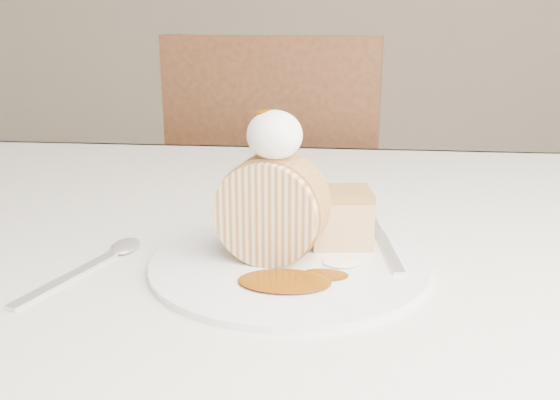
# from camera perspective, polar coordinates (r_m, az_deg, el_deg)

# --- Properties ---
(table) EXTENTS (1.40, 0.90, 0.75)m
(table) POSITION_cam_1_polar(r_m,az_deg,el_deg) (0.76, 2.95, -8.80)
(table) COLOR silver
(table) RESTS_ON ground
(chair_far) EXTENTS (0.51, 0.51, 0.95)m
(chair_far) POSITION_cam_1_polar(r_m,az_deg,el_deg) (1.45, 0.16, -1.35)
(chair_far) COLOR brown
(chair_far) RESTS_ON ground
(plate) EXTENTS (0.31, 0.31, 0.01)m
(plate) POSITION_cam_1_polar(r_m,az_deg,el_deg) (0.61, 0.84, -5.85)
(plate) COLOR white
(plate) RESTS_ON table
(roulade_slice) EXTENTS (0.11, 0.07, 0.10)m
(roulade_slice) POSITION_cam_1_polar(r_m,az_deg,el_deg) (0.60, -0.76, -0.84)
(roulade_slice) COLOR beige
(roulade_slice) RESTS_ON plate
(cake_chunk) EXTENTS (0.07, 0.06, 0.05)m
(cake_chunk) POSITION_cam_1_polar(r_m,az_deg,el_deg) (0.65, 5.59, -1.89)
(cake_chunk) COLOR #BF7F48
(cake_chunk) RESTS_ON plate
(whipped_cream) EXTENTS (0.05, 0.05, 0.05)m
(whipped_cream) POSITION_cam_1_polar(r_m,az_deg,el_deg) (0.58, -0.50, 5.96)
(whipped_cream) COLOR white
(whipped_cream) RESTS_ON roulade_slice
(caramel_drizzle) EXTENTS (0.03, 0.02, 0.01)m
(caramel_drizzle) POSITION_cam_1_polar(r_m,az_deg,el_deg) (0.58, -1.15, 8.57)
(caramel_drizzle) COLOR #663004
(caramel_drizzle) RESTS_ON whipped_cream
(caramel_pool) EXTENTS (0.09, 0.07, 0.00)m
(caramel_pool) POSITION_cam_1_polar(r_m,az_deg,el_deg) (0.56, 0.41, -7.41)
(caramel_pool) COLOR #663004
(caramel_pool) RESTS_ON plate
(fork) EXTENTS (0.04, 0.16, 0.00)m
(fork) POSITION_cam_1_polar(r_m,az_deg,el_deg) (0.64, 9.89, -4.61)
(fork) COLOR silver
(fork) RESTS_ON plate
(spoon) EXTENTS (0.07, 0.17, 0.00)m
(spoon) POSITION_cam_1_polar(r_m,az_deg,el_deg) (0.62, -18.93, -6.86)
(spoon) COLOR silver
(spoon) RESTS_ON table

